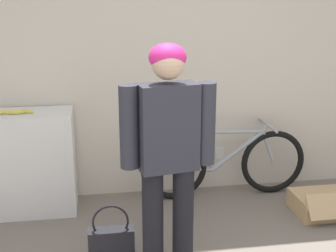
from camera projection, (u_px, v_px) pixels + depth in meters
The scene contains 7 objects.
wall_back at pixel (163, 56), 4.24m from camera, with size 8.00×0.07×2.60m.
side_shelf at pixel (19, 163), 4.03m from camera, with size 0.95×0.43×0.89m.
person at pixel (168, 146), 3.01m from camera, with size 0.62×0.24×1.57m.
bicycle at pixel (224, 163), 4.36m from camera, with size 1.57×0.46×0.69m.
banana at pixel (14, 112), 3.87m from camera, with size 0.34×0.09×0.04m.
handbag at pixel (111, 243), 3.34m from camera, with size 0.33×0.12×0.44m.
cardboard_box at pixel (326, 203), 4.08m from camera, with size 0.55×0.47×0.25m.
Camera 1 is at (-0.63, -1.88, 1.88)m, focal length 50.00 mm.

